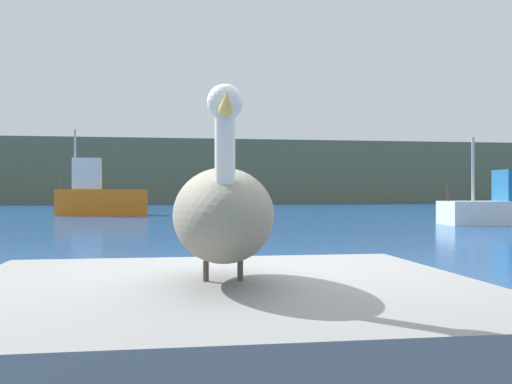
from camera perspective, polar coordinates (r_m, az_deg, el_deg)
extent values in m
cube|color=#5B664C|center=(72.80, -8.26, 1.89)|extent=(140.00, 10.10, 7.51)
cube|color=gray|center=(3.09, -3.18, -16.75)|extent=(2.62, 2.41, 0.87)
ellipsoid|color=gray|center=(2.96, -3.18, -2.24)|extent=(0.59, 1.16, 0.47)
cylinder|color=white|center=(2.57, -3.02, 3.34)|extent=(0.09, 0.09, 0.39)
sphere|color=white|center=(2.59, -3.02, 8.67)|extent=(0.16, 0.16, 0.16)
cone|color=gold|center=(2.36, -2.90, 8.80)|extent=(0.08, 0.31, 0.09)
cylinder|color=#4C4742|center=(3.04, -1.53, -7.63)|extent=(0.03, 0.03, 0.10)
cylinder|color=#4C4742|center=(3.04, -4.86, -7.63)|extent=(0.03, 0.03, 0.10)
cube|color=orange|center=(35.10, -14.63, -0.96)|extent=(5.10, 1.64, 1.50)
cube|color=silver|center=(35.20, -16.02, 1.71)|extent=(1.56, 1.13, 1.78)
cylinder|color=#B2B2B2|center=(35.32, -17.10, 3.04)|extent=(0.12, 0.12, 3.43)
cylinder|color=#3F382D|center=(35.40, -18.57, 0.83)|extent=(0.10, 0.10, 0.70)
cylinder|color=#B2B2B2|center=(25.52, 20.24, 2.08)|extent=(0.12, 0.12, 2.59)
cylinder|color=#3F382D|center=(25.03, 18.06, -0.04)|extent=(0.10, 0.10, 0.70)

